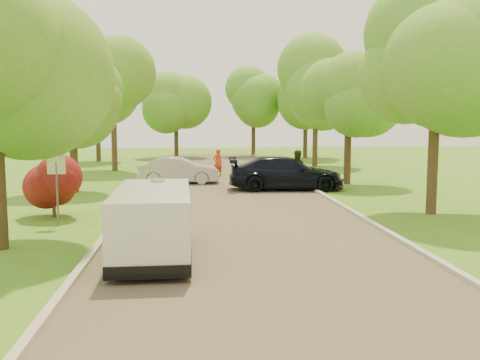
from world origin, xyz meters
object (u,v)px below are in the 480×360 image
object	(u,v)px
silver_sedan	(179,170)
street_sign	(57,176)
longboard	(159,240)
skateboarder	(158,209)
dark_sedan	(286,173)
person_striped	(218,163)
minivan	(153,221)
person_olive	(297,170)

from	to	relation	value
silver_sedan	street_sign	bearing A→B (deg)	163.31
longboard	skateboarder	xyz separation A→B (m)	(0.00, 0.00, 0.85)
silver_sedan	dark_sedan	distance (m)	5.89
person_striped	skateboarder	bearing A→B (deg)	58.74
silver_sedan	longboard	size ratio (longest dim) A/B	4.84
street_sign	silver_sedan	distance (m)	11.36
silver_sedan	longboard	bearing A→B (deg)	-179.53
minivan	person_striped	size ratio (longest dim) A/B	2.83
silver_sedan	skateboarder	xyz separation A→B (m)	(-0.20, -13.53, 0.25)
skateboarder	person_striped	size ratio (longest dim) A/B	1.04
street_sign	silver_sedan	xyz separation A→B (m)	(3.50, 10.77, -0.88)
street_sign	skateboarder	xyz separation A→B (m)	(3.30, -2.76, -0.63)
street_sign	person_striped	distance (m)	15.11
longboard	silver_sedan	bearing A→B (deg)	-89.16
person_olive	person_striped	bearing A→B (deg)	-80.44
silver_sedan	person_striped	distance (m)	3.88
person_striped	person_olive	distance (m)	7.15
silver_sedan	person_olive	bearing A→B (deg)	-117.38
person_striped	silver_sedan	bearing A→B (deg)	32.78
minivan	dark_sedan	distance (m)	13.15
minivan	longboard	world-z (taller)	minivan
minivan	silver_sedan	size ratio (longest dim) A/B	1.09
person_striped	dark_sedan	bearing A→B (deg)	92.31
longboard	skateboarder	distance (m)	0.85
person_striped	minivan	bearing A→B (deg)	59.27
dark_sedan	skateboarder	world-z (taller)	skateboarder
street_sign	skateboarder	size ratio (longest dim) A/B	1.31
dark_sedan	person_olive	bearing A→B (deg)	-101.26
longboard	person_olive	bearing A→B (deg)	-117.25
person_olive	dark_sedan	bearing A→B (deg)	-32.92
dark_sedan	skateboarder	xyz separation A→B (m)	(-5.31, -10.59, 0.16)
longboard	minivan	bearing A→B (deg)	90.35
minivan	silver_sedan	xyz separation A→B (m)	(0.23, 14.96, -0.20)
longboard	person_striped	size ratio (longest dim) A/B	0.54
person_olive	silver_sedan	bearing A→B (deg)	-47.70
silver_sedan	skateboarder	world-z (taller)	skateboarder
minivan	longboard	size ratio (longest dim) A/B	5.26
minivan	skateboarder	xyz separation A→B (m)	(0.03, 1.43, 0.06)
person_striped	street_sign	bearing A→B (deg)	44.73
longboard	person_striped	world-z (taller)	person_striped
dark_sedan	longboard	xyz separation A→B (m)	(-5.31, -10.59, -0.69)
dark_sedan	person_olive	world-z (taller)	person_olive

